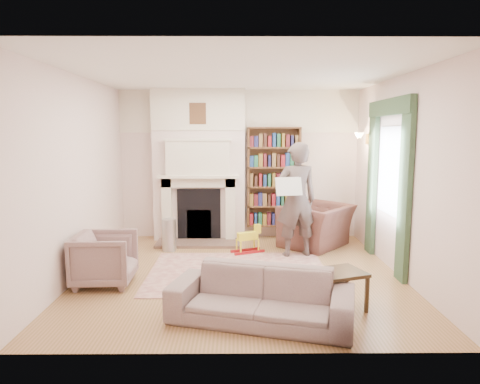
{
  "coord_description": "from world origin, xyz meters",
  "views": [
    {
      "loc": [
        -0.04,
        -5.93,
        2.01
      ],
      "look_at": [
        0.0,
        0.25,
        1.15
      ],
      "focal_mm": 32.0,
      "sensor_mm": 36.0,
      "label": 1
    }
  ],
  "objects_px": {
    "coffee_table": "(333,291)",
    "armchair_reading": "(316,226)",
    "paraffin_heater": "(169,235)",
    "bookcase": "(274,177)",
    "sofa": "(261,296)",
    "man_reading": "(296,200)",
    "armchair_left": "(105,259)",
    "rocking_horse": "(248,239)"
  },
  "relations": [
    {
      "from": "coffee_table",
      "to": "armchair_reading",
      "type": "bearing_deg",
      "value": 63.38
    },
    {
      "from": "armchair_reading",
      "to": "paraffin_heater",
      "type": "relative_size",
      "value": 2.08
    },
    {
      "from": "bookcase",
      "to": "sofa",
      "type": "xyz_separation_m",
      "value": [
        -0.44,
        -3.69,
        -0.89
      ]
    },
    {
      "from": "sofa",
      "to": "man_reading",
      "type": "relative_size",
      "value": 1.04
    },
    {
      "from": "armchair_left",
      "to": "armchair_reading",
      "type": "bearing_deg",
      "value": -60.95
    },
    {
      "from": "armchair_left",
      "to": "sofa",
      "type": "xyz_separation_m",
      "value": [
        2.01,
        -1.15,
        -0.07
      ]
    },
    {
      "from": "bookcase",
      "to": "man_reading",
      "type": "xyz_separation_m",
      "value": [
        0.27,
        -1.23,
        -0.25
      ]
    },
    {
      "from": "sofa",
      "to": "bookcase",
      "type": "bearing_deg",
      "value": 98.8
    },
    {
      "from": "armchair_left",
      "to": "rocking_horse",
      "type": "bearing_deg",
      "value": -54.72
    },
    {
      "from": "paraffin_heater",
      "to": "armchair_left",
      "type": "bearing_deg",
      "value": -109.77
    },
    {
      "from": "armchair_reading",
      "to": "paraffin_heater",
      "type": "xyz_separation_m",
      "value": [
        -2.58,
        -0.27,
        -0.1
      ]
    },
    {
      "from": "armchair_left",
      "to": "rocking_horse",
      "type": "distance_m",
      "value": 2.43
    },
    {
      "from": "man_reading",
      "to": "paraffin_heater",
      "type": "xyz_separation_m",
      "value": [
        -2.13,
        0.33,
        -0.65
      ]
    },
    {
      "from": "man_reading",
      "to": "rocking_horse",
      "type": "xyz_separation_m",
      "value": [
        -0.78,
        0.17,
        -0.69
      ]
    },
    {
      "from": "coffee_table",
      "to": "paraffin_heater",
      "type": "relative_size",
      "value": 1.27
    },
    {
      "from": "armchair_left",
      "to": "coffee_table",
      "type": "bearing_deg",
      "value": -108.86
    },
    {
      "from": "coffee_table",
      "to": "rocking_horse",
      "type": "height_order",
      "value": "rocking_horse"
    },
    {
      "from": "paraffin_heater",
      "to": "rocking_horse",
      "type": "height_order",
      "value": "paraffin_heater"
    },
    {
      "from": "sofa",
      "to": "man_reading",
      "type": "distance_m",
      "value": 2.64
    },
    {
      "from": "coffee_table",
      "to": "paraffin_heater",
      "type": "xyz_separation_m",
      "value": [
        -2.25,
        2.5,
        0.05
      ]
    },
    {
      "from": "bookcase",
      "to": "coffee_table",
      "type": "relative_size",
      "value": 2.64
    },
    {
      "from": "armchair_left",
      "to": "rocking_horse",
      "type": "height_order",
      "value": "armchair_left"
    },
    {
      "from": "rocking_horse",
      "to": "armchair_reading",
      "type": "bearing_deg",
      "value": -3.55
    },
    {
      "from": "bookcase",
      "to": "man_reading",
      "type": "distance_m",
      "value": 1.29
    },
    {
      "from": "bookcase",
      "to": "paraffin_heater",
      "type": "xyz_separation_m",
      "value": [
        -1.86,
        -0.9,
        -0.9
      ]
    },
    {
      "from": "man_reading",
      "to": "coffee_table",
      "type": "bearing_deg",
      "value": 82.16
    },
    {
      "from": "armchair_left",
      "to": "man_reading",
      "type": "bearing_deg",
      "value": -66.32
    },
    {
      "from": "man_reading",
      "to": "coffee_table",
      "type": "height_order",
      "value": "man_reading"
    },
    {
      "from": "armchair_reading",
      "to": "paraffin_heater",
      "type": "height_order",
      "value": "armchair_reading"
    },
    {
      "from": "paraffin_heater",
      "to": "coffee_table",
      "type": "bearing_deg",
      "value": -47.98
    },
    {
      "from": "coffee_table",
      "to": "rocking_horse",
      "type": "xyz_separation_m",
      "value": [
        -0.91,
        2.33,
        0.01
      ]
    },
    {
      "from": "armchair_reading",
      "to": "man_reading",
      "type": "height_order",
      "value": "man_reading"
    },
    {
      "from": "sofa",
      "to": "paraffin_heater",
      "type": "distance_m",
      "value": 3.13
    },
    {
      "from": "bookcase",
      "to": "paraffin_heater",
      "type": "height_order",
      "value": "bookcase"
    },
    {
      "from": "bookcase",
      "to": "armchair_reading",
      "type": "distance_m",
      "value": 1.25
    },
    {
      "from": "man_reading",
      "to": "armchair_left",
      "type": "bearing_deg",
      "value": 14.46
    },
    {
      "from": "paraffin_heater",
      "to": "rocking_horse",
      "type": "distance_m",
      "value": 1.35
    },
    {
      "from": "man_reading",
      "to": "rocking_horse",
      "type": "relative_size",
      "value": 3.43
    },
    {
      "from": "armchair_left",
      "to": "coffee_table",
      "type": "relative_size",
      "value": 1.1
    },
    {
      "from": "armchair_left",
      "to": "paraffin_heater",
      "type": "relative_size",
      "value": 1.4
    },
    {
      "from": "coffee_table",
      "to": "rocking_horse",
      "type": "relative_size",
      "value": 1.29
    },
    {
      "from": "paraffin_heater",
      "to": "rocking_horse",
      "type": "relative_size",
      "value": 1.01
    }
  ]
}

